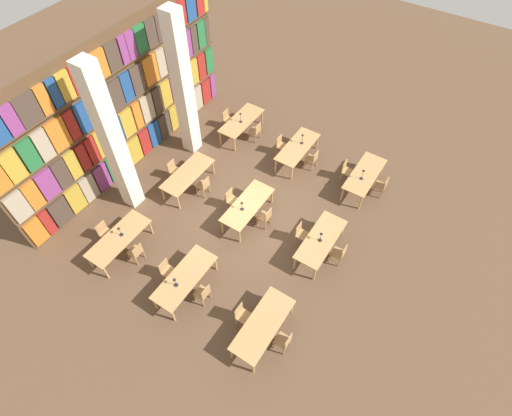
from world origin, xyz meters
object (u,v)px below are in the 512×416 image
at_px(desk_lamp_1, 363,173).
at_px(chair_13, 105,232).
at_px(pillar_left, 113,143).
at_px(chair_0, 284,341).
at_px(chair_3, 301,234).
at_px(reading_table_3, 185,278).
at_px(reading_table_6, 119,239).
at_px(chair_15, 174,170).
at_px(reading_table_0, 263,325).
at_px(chair_8, 265,217).
at_px(chair_1, 242,315).
at_px(reading_table_4, 248,205).
at_px(chair_5, 346,170).
at_px(desk_lamp_2, 175,281).
at_px(chair_17, 228,119).
at_px(reading_table_2, 365,175).
at_px(chair_4, 382,186).
at_px(reading_table_5, 298,148).
at_px(pillar_center, 183,88).
at_px(reading_table_8, 241,121).
at_px(desk_lamp_5, 119,230).
at_px(chair_2, 340,253).
at_px(chair_16, 256,131).
at_px(chair_12, 136,252).
at_px(desk_lamp_6, 241,116).
at_px(chair_9, 232,199).
at_px(chair_6, 203,293).
at_px(desk_lamp_3, 242,204).
at_px(chair_14, 204,185).
at_px(desk_lamp_4, 302,137).
at_px(chair_11, 281,145).
at_px(desk_lamp_0, 321,235).
at_px(chair_10, 313,159).
at_px(reading_table_1, 321,240).
at_px(chair_7, 167,270).

relative_size(desk_lamp_1, chair_13, 0.56).
relative_size(pillar_left, chair_0, 6.68).
distance_m(chair_3, reading_table_3, 4.26).
distance_m(reading_table_6, chair_15, 3.70).
distance_m(reading_table_0, chair_8, 4.13).
distance_m(chair_3, chair_15, 5.71).
relative_size(chair_3, chair_13, 1.00).
bearing_deg(chair_1, reading_table_4, -148.53).
relative_size(chair_5, desk_lamp_2, 2.19).
height_order(pillar_left, reading_table_3, pillar_left).
height_order(pillar_left, chair_17, pillar_left).
xyz_separation_m(reading_table_2, chair_17, (0.03, 6.52, -0.20)).
height_order(chair_4, reading_table_5, chair_4).
distance_m(chair_0, reading_table_2, 7.25).
bearing_deg(chair_15, pillar_center, -161.78).
bearing_deg(pillar_left, reading_table_8, -13.38).
bearing_deg(reading_table_2, desk_lamp_5, 141.09).
distance_m(chair_2, chair_16, 6.82).
relative_size(pillar_left, chair_8, 6.68).
height_order(reading_table_3, chair_17, chair_17).
distance_m(chair_5, desk_lamp_5, 8.82).
bearing_deg(chair_17, chair_12, 11.20).
xyz_separation_m(chair_0, reading_table_4, (3.49, 3.62, 0.20)).
bearing_deg(chair_4, chair_12, 141.66).
xyz_separation_m(pillar_center, desk_lamp_6, (1.77, -1.35, -1.91)).
bearing_deg(desk_lamp_5, chair_17, 5.76).
relative_size(chair_5, chair_9, 1.00).
xyz_separation_m(chair_3, chair_6, (-3.67, 1.47, 0.00)).
xyz_separation_m(desk_lamp_3, chair_15, (0.34, 3.50, -0.55)).
height_order(reading_table_2, desk_lamp_2, desk_lamp_2).
bearing_deg(chair_16, chair_0, -141.76).
bearing_deg(chair_17, chair_14, 22.28).
bearing_deg(reading_table_0, chair_4, -6.42).
bearing_deg(desk_lamp_2, chair_12, 81.64).
relative_size(reading_table_4, chair_12, 2.59).
bearing_deg(reading_table_6, chair_16, -5.98).
distance_m(desk_lamp_4, chair_13, 8.37).
bearing_deg(reading_table_2, reading_table_5, 91.83).
relative_size(chair_14, chair_15, 1.00).
bearing_deg(chair_3, pillar_center, -105.63).
bearing_deg(pillar_center, chair_11, -63.27).
bearing_deg(desk_lamp_0, chair_1, 167.51).
distance_m(desk_lamp_2, chair_16, 7.94).
bearing_deg(desk_lamp_6, chair_10, -90.63).
distance_m(reading_table_1, chair_13, 7.51).
height_order(reading_table_1, desk_lamp_5, desk_lamp_5).
xyz_separation_m(chair_11, chair_13, (-7.19, 2.89, 0.00)).
bearing_deg(chair_15, reading_table_8, 169.32).
distance_m(pillar_center, chair_7, 6.87).
height_order(reading_table_3, reading_table_4, same).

